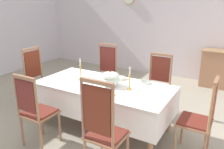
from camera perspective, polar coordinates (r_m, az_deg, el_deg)
The scene contains 18 objects.
ground at distance 4.03m, azimuth -0.68°, elevation -12.25°, with size 8.13×6.28×0.04m, color #A09985.
back_wall at distance 6.44m, azimuth 14.41°, elevation 13.84°, with size 8.13×0.08×3.23m, color silver.
dining_table at distance 3.59m, azimuth -2.10°, elevation -3.69°, with size 2.13×1.01×0.75m.
tablecloth at distance 3.61m, azimuth -2.09°, elevation -4.31°, with size 2.15×1.03×0.43m.
chair_south_a at distance 3.34m, azimuth -18.75°, elevation -8.34°, with size 0.44×0.42×1.10m.
chair_north_a at distance 4.62m, azimuth -1.82°, elevation 0.30°, with size 0.44×0.42×1.20m.
chair_south_b at distance 2.65m, azimuth -2.21°, elevation -13.41°, with size 0.44×0.42×1.24m.
chair_north_b at distance 4.17m, azimuth 11.34°, elevation -2.37°, with size 0.44×0.42×1.12m.
chair_head_west at distance 4.54m, azimuth -18.03°, elevation -0.97°, with size 0.42×0.44×1.19m.
chair_head_east at distance 3.17m, azimuth 21.40°, elevation -9.95°, with size 0.42×0.44×1.13m.
soup_tureen at distance 3.47m, azimuth -0.48°, elevation -1.03°, with size 0.31×0.31×0.24m.
candlestick_west at distance 3.77m, azimuth -7.92°, elevation 0.80°, with size 0.07×0.07×0.36m.
candlestick_east at distance 3.31m, azimuth 4.44°, elevation -1.60°, with size 0.07×0.07×0.35m.
bowl_near_left at distance 3.16m, azimuth -1.65°, elevation -4.71°, with size 0.18×0.18×0.04m.
bowl_near_right at distance 3.81m, azimuth 2.11°, elevation -0.81°, with size 0.18×0.18×0.04m.
bowl_far_left at distance 3.65m, azimuth 8.31°, elevation -1.89°, with size 0.18×0.18×0.04m.
spoon_primary at distance 3.13m, azimuth 0.50°, elevation -5.32°, with size 0.04×0.18×0.01m.
spoon_secondary at distance 3.79m, azimuth 3.93°, elevation -1.23°, with size 0.05×0.18×0.01m.
Camera 1 is at (1.80, -2.99, 1.99)m, focal length 36.30 mm.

